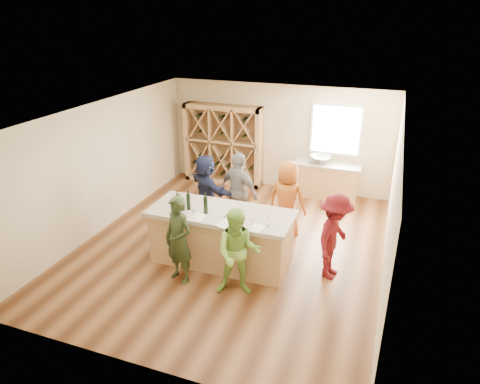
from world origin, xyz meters
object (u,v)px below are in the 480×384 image
(sink, at_px, (320,159))
(wine_bottle_c, at_px, (188,202))
(person_far_right, at_px, (287,200))
(wine_bottle_e, at_px, (206,205))
(wine_rack, at_px, (223,145))
(person_far_left, at_px, (206,189))
(person_far_mid, at_px, (239,192))
(wine_bottle_b, at_px, (181,204))
(person_near_left, at_px, (179,240))
(person_server, at_px, (334,237))
(tasting_counter_base, at_px, (221,239))
(wine_bottle_a, at_px, (178,202))
(person_near_right, at_px, (238,253))

(sink, height_order, wine_bottle_c, wine_bottle_c)
(person_far_right, bearing_deg, wine_bottle_e, 62.88)
(wine_rack, height_order, person_far_left, wine_rack)
(person_far_mid, bearing_deg, wine_bottle_e, 110.84)
(wine_bottle_b, relative_size, wine_bottle_c, 0.87)
(person_near_left, xyz_separation_m, person_far_right, (1.39, 2.23, 0.04))
(wine_bottle_e, bearing_deg, wine_rack, 107.59)
(person_far_right, bearing_deg, wine_bottle_b, 53.80)
(person_server, bearing_deg, person_near_left, 123.15)
(tasting_counter_base, distance_m, person_far_right, 1.72)
(person_server, bearing_deg, wine_bottle_b, 109.81)
(tasting_counter_base, height_order, wine_bottle_b, wine_bottle_b)
(sink, height_order, wine_bottle_e, wine_bottle_e)
(wine_bottle_a, height_order, wine_bottle_c, wine_bottle_c)
(person_far_right, bearing_deg, person_far_left, 6.34)
(person_near_left, height_order, person_far_right, person_far_right)
(person_server, bearing_deg, person_far_mid, 72.53)
(wine_bottle_b, xyz_separation_m, person_far_right, (1.64, 1.62, -0.36))
(wine_bottle_b, height_order, person_near_left, person_near_left)
(wine_bottle_e, bearing_deg, person_server, 9.73)
(wine_bottle_b, bearing_deg, tasting_counter_base, 17.04)
(tasting_counter_base, distance_m, person_far_mid, 1.49)
(tasting_counter_base, height_order, person_server, person_server)
(wine_rack, xyz_separation_m, wine_bottle_a, (0.72, -4.07, 0.12))
(wine_bottle_a, bearing_deg, person_near_left, -62.99)
(wine_bottle_e, relative_size, person_server, 0.20)
(wine_bottle_e, xyz_separation_m, person_near_right, (0.88, -0.66, -0.45))
(wine_rack, xyz_separation_m, person_far_left, (0.55, -2.41, -0.29))
(person_server, height_order, person_far_mid, person_far_mid)
(wine_rack, distance_m, person_server, 5.16)
(wine_bottle_e, xyz_separation_m, person_server, (2.32, 0.40, -0.43))
(wine_bottle_a, bearing_deg, person_far_left, 95.74)
(person_near_right, bearing_deg, sink, 67.83)
(wine_bottle_e, bearing_deg, person_far_mid, 87.58)
(wine_rack, bearing_deg, person_near_left, -77.47)
(tasting_counter_base, height_order, person_near_left, person_near_left)
(wine_bottle_c, xyz_separation_m, person_server, (2.69, 0.35, -0.42))
(person_far_right, bearing_deg, person_far_mid, 7.56)
(sink, relative_size, wine_bottle_c, 1.77)
(tasting_counter_base, relative_size, person_near_left, 1.59)
(wine_bottle_a, xyz_separation_m, person_far_mid, (0.64, 1.60, -0.34))
(tasting_counter_base, bearing_deg, wine_bottle_a, -167.96)
(tasting_counter_base, relative_size, person_server, 1.60)
(wine_rack, xyz_separation_m, person_server, (3.61, -3.67, -0.29))
(person_near_right, xyz_separation_m, person_far_left, (-1.62, 2.33, 0.01))
(sink, height_order, person_server, person_server)
(tasting_counter_base, bearing_deg, person_server, 6.21)
(tasting_counter_base, height_order, wine_bottle_a, wine_bottle_a)
(wine_bottle_c, bearing_deg, person_far_mid, 74.17)
(tasting_counter_base, height_order, wine_bottle_c, wine_bottle_c)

